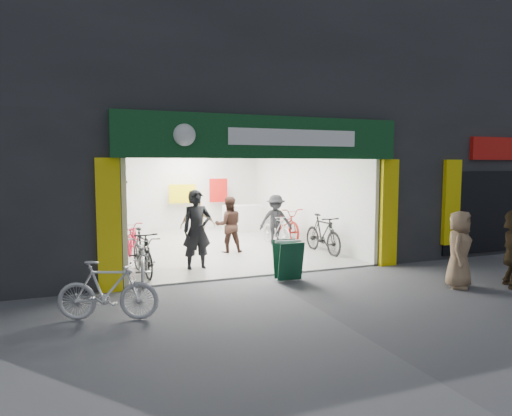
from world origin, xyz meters
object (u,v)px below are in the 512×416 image
parked_bike (108,290)px  pedestrian_near (459,249)px  bike_left_front (145,257)px  sandwich_board (288,259)px  bike_right_front (323,234)px

parked_bike → pedestrian_near: (6.69, -0.50, 0.30)m
bike_left_front → pedestrian_near: 6.47m
pedestrian_near → sandwich_board: bearing=112.0°
parked_bike → sandwich_board: bearing=-51.8°
pedestrian_near → sandwich_board: size_ratio=1.85×
bike_right_front → parked_bike: bike_right_front is taller
bike_right_front → parked_bike: 6.89m
parked_bike → pedestrian_near: bearing=-74.6°
parked_bike → bike_left_front: bearing=-1.0°
bike_right_front → sandwich_board: bike_right_front is taller
bike_left_front → pedestrian_near: bearing=-16.5°
bike_left_front → sandwich_board: size_ratio=2.28×
bike_right_front → sandwich_board: (-2.15, -2.32, -0.09)m
bike_left_front → sandwich_board: 3.05m
parked_bike → sandwich_board: size_ratio=1.91×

